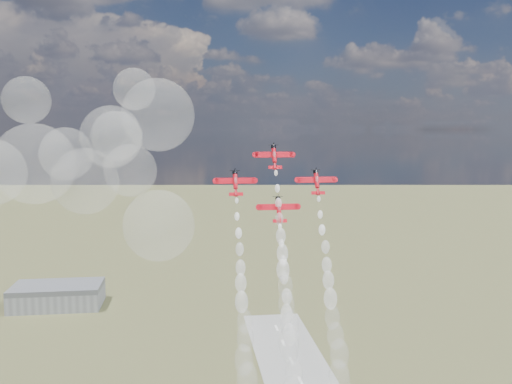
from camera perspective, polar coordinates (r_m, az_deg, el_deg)
The scene contains 10 objects.
hangar at distance 338.00m, azimuth -20.18°, elevation -10.19°, with size 50.00×28.00×13.00m.
plane_lead at distance 161.38m, azimuth 1.93°, elevation 3.76°, with size 11.26×6.02×7.31m.
plane_left at distance 156.28m, azimuth -2.18°, elevation 0.99°, with size 11.26×6.02×7.31m.
plane_right at distance 160.19m, azimuth 6.41°, elevation 1.09°, with size 11.26×6.02×7.31m.
plane_slot at distance 154.57m, azimuth 2.41°, elevation -1.80°, with size 11.26×6.02×7.31m.
smoke_trail_lead at distance 147.20m, azimuth 3.21°, elevation -11.61°, with size 5.48×26.91×45.46m.
smoke_trail_left at distance 144.04m, azimuth -1.23°, elevation -15.05°, with size 5.61×27.24×44.97m.
smoke_trail_right at distance 148.28m, azimuth 8.33°, elevation -14.58°, with size 5.57×27.31×45.82m.
smoke_trail_slot at distance 144.80m, azimuth 3.82°, elevation -18.25°, with size 5.68×27.37×45.95m.
drifted_smoke_cloud at distance 161.65m, azimuth -16.65°, elevation 3.41°, with size 64.03×39.52×53.91m.
Camera 1 is at (-44.44, -135.41, 101.64)m, focal length 38.00 mm.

